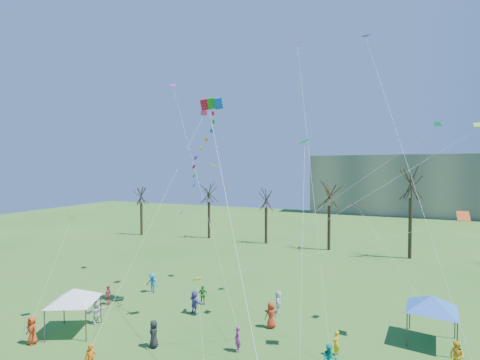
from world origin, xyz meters
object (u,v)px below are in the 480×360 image
at_px(big_box_kite, 202,165).
at_px(canopy_tent_white, 74,295).
at_px(distant_building, 436,185).
at_px(canopy_tent_blue, 432,302).

xyz_separation_m(big_box_kite, canopy_tent_white, (-7.37, -5.42, -9.29)).
distance_m(distant_building, canopy_tent_white, 85.07).
relative_size(big_box_kite, canopy_tent_white, 5.41).
height_order(distant_building, canopy_tent_blue, distant_building).
bearing_deg(big_box_kite, canopy_tent_blue, 9.13).
xyz_separation_m(distant_building, canopy_tent_white, (-33.81, -77.91, -4.83)).
bearing_deg(canopy_tent_blue, distant_building, 81.52).
distance_m(big_box_kite, canopy_tent_blue, 18.68).
height_order(distant_building, big_box_kite, big_box_kite).
bearing_deg(canopy_tent_blue, canopy_tent_white, -161.13).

